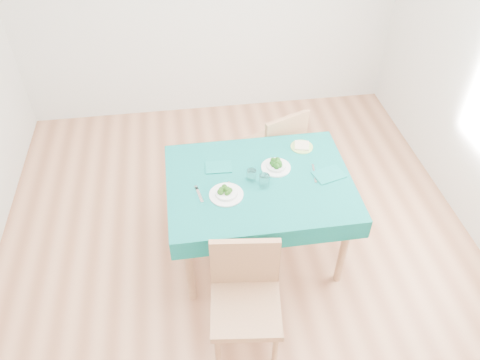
{
  "coord_description": "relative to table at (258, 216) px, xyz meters",
  "views": [
    {
      "loc": [
        -0.36,
        -2.42,
        3.06
      ],
      "look_at": [
        0.0,
        0.0,
        0.85
      ],
      "focal_mm": 35.0,
      "sensor_mm": 36.0,
      "label": 1
    }
  ],
  "objects": [
    {
      "name": "room_shell",
      "position": [
        -0.16,
        -0.07,
        0.97
      ],
      "size": [
        4.02,
        4.52,
        2.73
      ],
      "color": "#A16343",
      "rests_on": "ground"
    },
    {
      "name": "table",
      "position": [
        0.0,
        0.0,
        0.0
      ],
      "size": [
        1.35,
        1.03,
        0.76
      ],
      "primitive_type": "cube",
      "color": "#08605A",
      "rests_on": "ground"
    },
    {
      "name": "chair_near",
      "position": [
        -0.23,
        -0.84,
        0.18
      ],
      "size": [
        0.51,
        0.54,
        1.13
      ],
      "primitive_type": "cube",
      "rotation": [
        0.0,
        0.0,
        -0.12
      ],
      "color": "#9D6E49",
      "rests_on": "ground"
    },
    {
      "name": "chair_far",
      "position": [
        0.28,
        0.81,
        0.15
      ],
      "size": [
        0.56,
        0.58,
        1.05
      ],
      "primitive_type": "cube",
      "rotation": [
        0.0,
        0.0,
        3.53
      ],
      "color": "#9D6E49",
      "rests_on": "ground"
    },
    {
      "name": "bowl_near",
      "position": [
        -0.26,
        -0.12,
        0.42
      ],
      "size": [
        0.24,
        0.24,
        0.07
      ],
      "primitive_type": null,
      "color": "white",
      "rests_on": "table"
    },
    {
      "name": "bowl_far",
      "position": [
        0.15,
        0.12,
        0.41
      ],
      "size": [
        0.22,
        0.22,
        0.07
      ],
      "primitive_type": null,
      "color": "white",
      "rests_on": "table"
    },
    {
      "name": "fork_near",
      "position": [
        -0.45,
        -0.09,
        0.38
      ],
      "size": [
        0.05,
        0.16,
        0.0
      ],
      "primitive_type": "cube",
      "rotation": [
        0.0,
        0.0,
        0.2
      ],
      "color": "silver",
      "rests_on": "table"
    },
    {
      "name": "knife_near",
      "position": [
        -0.21,
        -0.07,
        0.38
      ],
      "size": [
        0.05,
        0.19,
        0.0
      ],
      "primitive_type": "cube",
      "rotation": [
        0.0,
        0.0,
        0.19
      ],
      "color": "silver",
      "rests_on": "table"
    },
    {
      "name": "fork_far",
      "position": [
        0.13,
        0.13,
        0.38
      ],
      "size": [
        0.1,
        0.19,
        0.0
      ],
      "primitive_type": "cube",
      "rotation": [
        0.0,
        0.0,
        -0.4
      ],
      "color": "silver",
      "rests_on": "table"
    },
    {
      "name": "knife_far",
      "position": [
        0.42,
        0.02,
        0.38
      ],
      "size": [
        0.05,
        0.21,
        0.0
      ],
      "primitive_type": "cube",
      "rotation": [
        0.0,
        0.0,
        -0.15
      ],
      "color": "silver",
      "rests_on": "table"
    },
    {
      "name": "napkin_near",
      "position": [
        -0.28,
        0.19,
        0.38
      ],
      "size": [
        0.2,
        0.15,
        0.01
      ],
      "primitive_type": "cube",
      "rotation": [
        0.0,
        0.0,
        -0.05
      ],
      "color": "#0C6A62",
      "rests_on": "table"
    },
    {
      "name": "napkin_far",
      "position": [
        0.52,
        -0.02,
        0.39
      ],
      "size": [
        0.25,
        0.21,
        0.01
      ],
      "primitive_type": "cube",
      "rotation": [
        0.0,
        0.0,
        0.28
      ],
      "color": "#0C6A62",
      "rests_on": "table"
    },
    {
      "name": "tumbler_center",
      "position": [
        -0.06,
        0.02,
        0.42
      ],
      "size": [
        0.07,
        0.07,
        0.09
      ],
      "primitive_type": "cylinder",
      "color": "white",
      "rests_on": "table"
    },
    {
      "name": "tumbler_side",
      "position": [
        0.02,
        -0.06,
        0.43
      ],
      "size": [
        0.08,
        0.08,
        0.1
      ],
      "primitive_type": "cylinder",
      "color": "white",
      "rests_on": "table"
    },
    {
      "name": "side_plate",
      "position": [
        0.4,
        0.34,
        0.38
      ],
      "size": [
        0.18,
        0.18,
        0.01
      ],
      "primitive_type": "cylinder",
      "color": "#ABD266",
      "rests_on": "table"
    },
    {
      "name": "bread_slice",
      "position": [
        0.4,
        0.34,
        0.4
      ],
      "size": [
        0.14,
        0.14,
        0.02
      ],
      "primitive_type": "cube",
      "rotation": [
        0.0,
        0.0,
        -0.25
      ],
      "color": "beige",
      "rests_on": "side_plate"
    }
  ]
}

